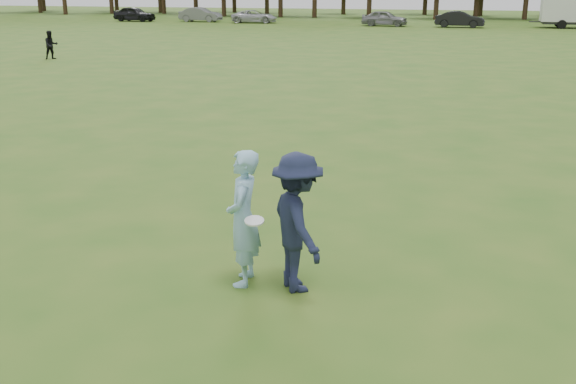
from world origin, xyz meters
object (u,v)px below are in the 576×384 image
Objects in this scene: player_far_a at (51,45)px; car_c at (254,17)px; thrower at (243,218)px; car_a at (134,14)px; car_f at (460,19)px; defender at (298,223)px; car_e at (385,18)px; car_b at (201,15)px.

player_far_a reaches higher than car_c.
thrower is 68.34m from car_a.
thrower is 0.43× the size of car_f.
player_far_a is at bearing -150.46° from thrower.
player_far_a is 0.33× the size of car_c.
defender is 0.43× the size of car_a.
thrower is 59.20m from car_e.
defender reaches higher than car_f.
car_b is at bearing 49.20° from player_far_a.
thrower is 66.15m from car_b.
thrower reaches higher than car_b.
car_f reaches higher than car_c.
thrower is 0.43× the size of car_b.
car_e reaches higher than car_c.
car_f is at bearing 169.64° from thrower.
defender is 58.72m from car_f.
player_far_a is at bearing 171.21° from car_c.
car_a is at bearing 60.53° from player_far_a.
defender is 63.74m from car_c.
defender is (0.79, 0.00, 0.01)m from thrower.
thrower reaches higher than car_f.
car_c is at bearing 39.35° from player_far_a.
thrower is 0.42× the size of car_c.
car_c is at bearing 88.03° from car_e.
car_a is 13.50m from car_c.
car_a is (-12.60, 35.12, 0.00)m from player_far_a.
player_far_a is 0.34× the size of car_a.
car_b is at bearing 88.82° from car_f.
thrower is at bearing -177.86° from car_f.
car_b is 20.12m from car_e.
car_a reaches higher than car_f.
car_a is at bearing 92.35° from car_e.
car_f is at bearing -85.79° from car_a.
defender reaches higher than car_b.
car_c is (-19.40, 60.72, -0.34)m from defender.
defender is 0.45× the size of car_e.
player_far_a is at bearing -153.33° from car_a.
car_b and car_f have the same top height.
car_f is (1.46, 58.70, -0.24)m from defender.
car_c is (6.23, -0.59, -0.09)m from car_b.
car_b is at bearing -75.40° from car_a.
defender is 68.71m from car_a.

